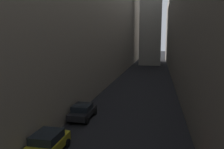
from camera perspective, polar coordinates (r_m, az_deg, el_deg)
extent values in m
plane|color=black|center=(42.36, 7.91, -1.84)|extent=(264.00, 264.00, 0.00)
cube|color=gray|center=(46.49, -7.88, 14.55)|extent=(14.36, 108.00, 24.99)
cube|color=#60594F|center=(44.63, 24.01, 12.18)|extent=(12.53, 108.00, 21.94)
cube|color=#A59919|center=(16.20, -16.47, -17.19)|extent=(1.81, 4.05, 0.68)
cube|color=black|center=(16.06, -16.32, -15.02)|extent=(1.66, 2.10, 0.55)
cylinder|color=black|center=(17.84, -16.91, -15.93)|extent=(0.22, 0.63, 0.63)
cylinder|color=black|center=(17.10, -11.36, -16.83)|extent=(0.22, 0.63, 0.63)
cube|color=black|center=(22.40, -7.53, -9.63)|extent=(1.80, 4.00, 0.58)
cube|color=black|center=(22.16, -7.63, -8.32)|extent=(1.65, 2.06, 0.53)
cylinder|color=black|center=(24.00, -8.48, -9.13)|extent=(0.22, 0.68, 0.68)
cylinder|color=black|center=(23.46, -4.31, -9.48)|extent=(0.22, 0.68, 0.68)
cylinder|color=black|center=(21.61, -11.02, -11.22)|extent=(0.22, 0.68, 0.68)
cylinder|color=black|center=(21.01, -6.40, -11.70)|extent=(0.22, 0.68, 0.68)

